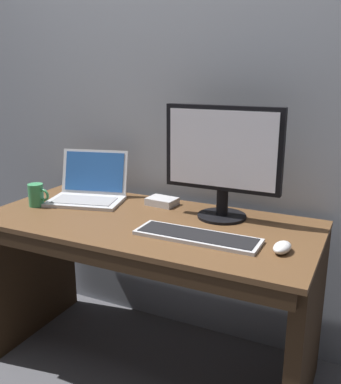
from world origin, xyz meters
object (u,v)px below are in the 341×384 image
at_px(wired_keyboard, 197,236).
at_px(external_drive_box, 162,201).
at_px(coffee_mug, 37,195).
at_px(computer_mouse, 282,247).
at_px(laptop_silver, 89,190).
at_px(external_monitor, 223,156).

relative_size(wired_keyboard, external_drive_box, 3.54).
bearing_deg(external_drive_box, coffee_mug, -152.38).
relative_size(computer_mouse, external_drive_box, 0.72).
height_order(external_drive_box, coffee_mug, coffee_mug).
xyz_separation_m(laptop_silver, external_drive_box, (0.37, 0.08, -0.04)).
height_order(external_monitor, computer_mouse, external_monitor).
relative_size(computer_mouse, coffee_mug, 0.89).
distance_m(computer_mouse, external_drive_box, 0.72).
height_order(laptop_silver, wired_keyboard, laptop_silver).
bearing_deg(laptop_silver, external_monitor, 1.58).
relative_size(external_monitor, computer_mouse, 5.06).
bearing_deg(coffee_mug, computer_mouse, -2.07).
bearing_deg(computer_mouse, external_monitor, 148.54).
bearing_deg(external_drive_box, laptop_silver, -166.95).
bearing_deg(coffee_mug, wired_keyboard, -3.50).
height_order(laptop_silver, coffee_mug, laptop_silver).
distance_m(external_monitor, external_drive_box, 0.42).
bearing_deg(wired_keyboard, coffee_mug, 176.50).
bearing_deg(computer_mouse, wired_keyboard, -171.53).
bearing_deg(coffee_mug, external_drive_box, 27.62).
xyz_separation_m(wired_keyboard, external_drive_box, (-0.32, 0.33, 0.01)).
xyz_separation_m(external_monitor, external_drive_box, (-0.32, 0.07, -0.26)).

